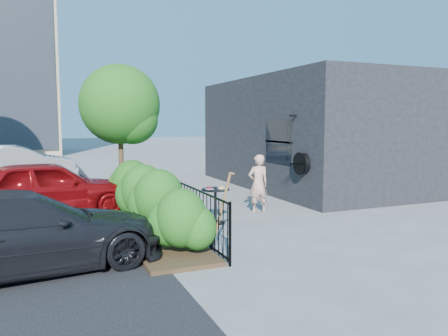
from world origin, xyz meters
name	(u,v)px	position (x,y,z in m)	size (l,w,h in m)	color
ground	(237,221)	(0.00, 0.00, 0.00)	(120.00, 120.00, 0.00)	gray
shop_building	(319,133)	(5.50, 4.50, 2.00)	(6.22, 9.00, 4.00)	black
fence	(178,203)	(-1.50, 0.00, 0.56)	(0.05, 6.05, 1.10)	black
planting_bed	(148,228)	(-2.20, 0.00, 0.04)	(1.30, 6.00, 0.08)	#382616
shrubs	(151,198)	(-2.10, 0.10, 0.70)	(1.10, 5.60, 1.24)	#235513
patio_tree	(123,109)	(-2.24, 2.76, 2.76)	(2.20, 2.20, 3.94)	#3F2B19
cafe_table	(215,199)	(-0.57, 0.01, 0.58)	(0.67, 0.67, 0.89)	black
woman	(258,184)	(0.94, 0.72, 0.78)	(0.57, 0.37, 1.56)	tan
shovel	(220,215)	(-1.26, -1.97, 0.66)	(0.51, 0.20, 1.50)	brown
car_red	(48,188)	(-4.23, 2.49, 0.73)	(1.72, 4.27, 1.46)	maroon
car_silver	(17,164)	(-5.29, 9.66, 0.75)	(1.59, 4.56, 1.50)	#AAAAAF
car_darkgrey	(22,232)	(-4.69, -1.96, 0.66)	(1.85, 4.56, 1.32)	black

